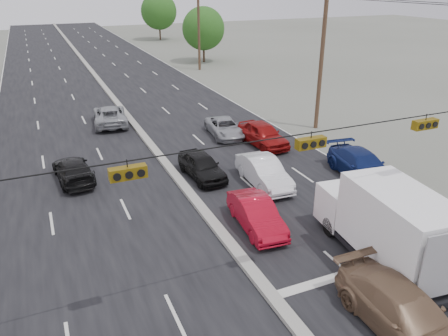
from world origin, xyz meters
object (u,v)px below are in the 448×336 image
Objects in this scene: utility_pole_right_b at (321,59)px; queue_car_e at (263,134)px; utility_pole_right_c at (199,27)px; oncoming_near at (73,170)px; box_truck at (386,224)px; oncoming_far at (110,115)px; queue_car_d at (362,166)px; queue_car_b at (264,172)px; tan_sedan at (404,313)px; tree_right_far at (159,11)px; tree_right_mid at (203,29)px; red_sedan at (256,214)px; queue_car_a at (202,166)px; queue_car_c at (225,128)px.

utility_pole_right_b reaches higher than queue_car_e.
utility_pole_right_c reaches higher than oncoming_near.
utility_pole_right_c is 33.12m from oncoming_near.
oncoming_far is at bearing 112.83° from box_truck.
queue_car_e is at bearing 141.05° from oncoming_far.
queue_car_d is at bearing -108.58° from utility_pole_right_b.
queue_car_b is 1.03× the size of oncoming_near.
oncoming_near is (-17.81, -2.56, -4.47)m from utility_pole_right_b.
utility_pole_right_c is at bearing 91.97° from queue_car_d.
oncoming_far is at bearing 100.57° from tan_sedan.
tree_right_far is (3.50, 55.00, -0.15)m from utility_pole_right_b.
queue_car_b is at bearing -100.79° from tree_right_far.
box_truck is 1.30× the size of oncoming_far.
oncoming_near is at bearing -110.32° from tree_right_far.
utility_pole_right_b is 18.54m from oncoming_near.
tree_right_mid is 32.95m from queue_car_e.
tree_right_mid is 1.06× the size of box_truck.
utility_pole_right_b is at bearing 70.33° from box_truck.
utility_pole_right_c reaches higher than tree_right_mid.
tree_right_far is at bearing 82.60° from red_sedan.
utility_pole_right_c reaches higher than red_sedan.
utility_pole_right_b reaches higher than tree_right_mid.
queue_car_e reaches higher than queue_car_d.
tree_right_far is 63.50m from queue_car_b.
queue_car_e is (-5.50, -26.77, -4.33)m from utility_pole_right_c.
queue_car_d reaches higher than red_sedan.
box_truck is at bearing -101.39° from queue_car_e.
queue_car_a is at bearing 143.15° from queue_car_b.
utility_pole_right_b is 12.94m from queue_car_a.
utility_pole_right_c is at bearing 78.07° from tan_sedan.
utility_pole_right_b is 1.93× the size of queue_car_d.
queue_car_e is 12.31m from oncoming_far.
tree_right_far is 61.53m from oncoming_near.
box_truck is at bearing -80.55° from queue_car_b.
queue_car_a is 0.79× the size of queue_car_d.
box_truck reaches higher than queue_car_c.
queue_car_b is at bearing 148.76° from oncoming_near.
queue_car_d is 1.00× the size of oncoming_far.
tan_sedan is 11.40m from queue_car_b.
tan_sedan reaches higher than queue_car_c.
utility_pole_right_c reaches higher than queue_car_a.
tree_right_far reaches higher than tree_right_mid.
tree_right_far is at bearing 86.36° from utility_pole_right_b.
box_truck is at bearing -102.33° from tree_right_mid.
queue_car_e is at bearing 76.99° from tan_sedan.
queue_car_d is at bearing -11.56° from queue_car_b.
queue_car_c is at bearing 52.82° from queue_car_a.
tree_right_far is at bearing 81.85° from queue_car_b.
red_sedan is at bearing -123.09° from queue_car_e.
box_truck reaches higher than queue_car_d.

